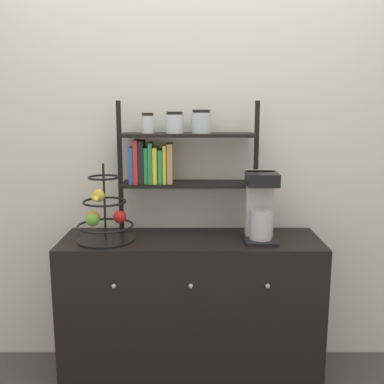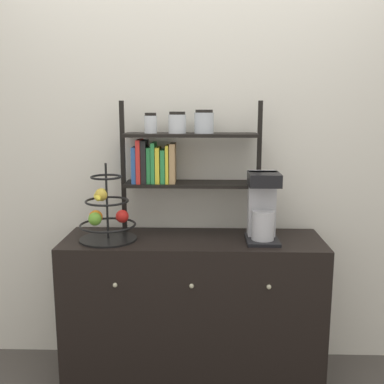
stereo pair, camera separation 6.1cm
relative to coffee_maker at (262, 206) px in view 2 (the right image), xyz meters
The scene contains 5 objects.
wall_back 0.55m from the coffee_maker, 142.91° to the left, with size 7.00×0.05×2.60m, color silver.
sideboard 0.71m from the coffee_maker, behind, with size 1.43×0.46×0.83m.
coffee_maker is the anchor object (origin of this frame).
fruit_stand 0.85m from the coffee_maker, behind, with size 0.31×0.31×0.42m.
shelf_hutch 0.57m from the coffee_maker, 163.77° to the left, with size 0.79×0.20×0.75m.
Camera 2 is at (0.07, -2.16, 1.55)m, focal length 42.00 mm.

